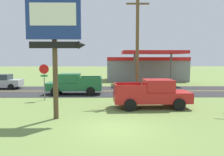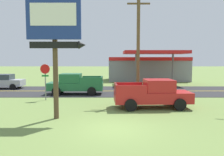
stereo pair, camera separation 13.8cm
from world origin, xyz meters
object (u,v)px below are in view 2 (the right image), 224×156
(motel_sign, at_px, (54,33))
(stop_sign, at_px, (44,75))
(car_silver_mid_lane, at_px, (3,81))
(pickup_red_parked_on_lawn, at_px, (152,94))
(pickup_green_on_road, at_px, (74,84))
(gas_station, at_px, (147,68))
(utility_pole, at_px, (137,41))

(motel_sign, xyz_separation_m, stop_sign, (-2.33, 5.92, -2.74))
(stop_sign, distance_m, car_silver_mid_lane, 9.95)
(pickup_red_parked_on_lawn, xyz_separation_m, pickup_green_on_road, (-6.37, 6.14, 0.00))
(pickup_green_on_road, bearing_deg, pickup_red_parked_on_lawn, -43.92)
(gas_station, bearing_deg, pickup_green_on_road, -123.17)
(motel_sign, relative_size, car_silver_mid_lane, 1.64)
(motel_sign, distance_m, gas_station, 24.74)
(utility_pole, relative_size, gas_station, 0.74)
(motel_sign, height_order, pickup_green_on_road, motel_sign)
(pickup_red_parked_on_lawn, bearing_deg, motel_sign, -153.27)
(pickup_red_parked_on_lawn, relative_size, pickup_green_on_road, 1.02)
(stop_sign, bearing_deg, car_silver_mid_lane, 133.18)
(motel_sign, xyz_separation_m, utility_pole, (5.16, 5.51, 0.01))
(stop_sign, height_order, gas_station, gas_station)
(utility_pole, height_order, gas_station, utility_pole)
(utility_pole, bearing_deg, stop_sign, 176.88)
(stop_sign, relative_size, car_silver_mid_lane, 0.70)
(stop_sign, distance_m, pickup_green_on_road, 3.87)
(stop_sign, distance_m, utility_pole, 7.99)
(pickup_green_on_road, bearing_deg, gas_station, 56.83)
(car_silver_mid_lane, bearing_deg, gas_station, 29.16)
(motel_sign, distance_m, pickup_green_on_road, 9.90)
(pickup_red_parked_on_lawn, bearing_deg, stop_sign, 160.44)
(utility_pole, relative_size, pickup_green_on_road, 1.72)
(utility_pole, height_order, pickup_green_on_road, utility_pole)
(motel_sign, distance_m, stop_sign, 6.93)
(stop_sign, xyz_separation_m, gas_station, (10.96, 17.09, -0.08))
(motel_sign, height_order, utility_pole, utility_pole)
(motel_sign, relative_size, gas_station, 0.57)
(gas_station, relative_size, pickup_red_parked_on_lawn, 2.27)
(car_silver_mid_lane, bearing_deg, utility_pole, -28.12)
(motel_sign, bearing_deg, stop_sign, 111.48)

